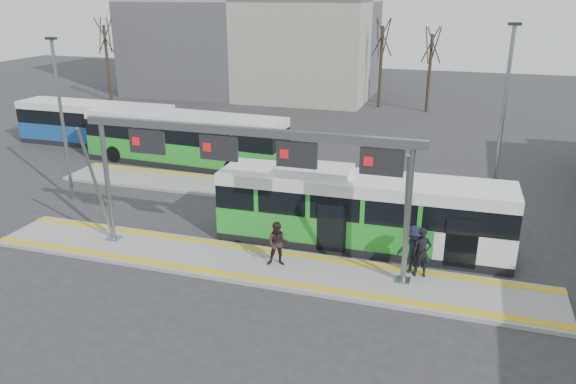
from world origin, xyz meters
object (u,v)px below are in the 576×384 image
passenger_a (422,253)px  passenger_c (414,250)px  hero_bus (361,211)px  gantry (248,156)px  passenger_b (278,244)px

passenger_a → passenger_c: 0.32m
hero_bus → passenger_c: hero_bus is taller
gantry → passenger_a: gantry is taller
passenger_b → passenger_c: size_ratio=0.93×
passenger_b → passenger_c: bearing=-6.1°
hero_bus → passenger_a: hero_bus is taller
hero_bus → passenger_c: bearing=-43.6°
hero_bus → passenger_a: (2.65, -2.27, -0.41)m
passenger_a → passenger_b: size_ratio=1.07×
gantry → hero_bus: gantry is taller
hero_bus → passenger_a: size_ratio=6.42×
gantry → hero_bus: bearing=37.8°
passenger_b → passenger_c: passenger_c is taller
passenger_a → passenger_c: passenger_c is taller
passenger_c → passenger_a: bearing=-5.7°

